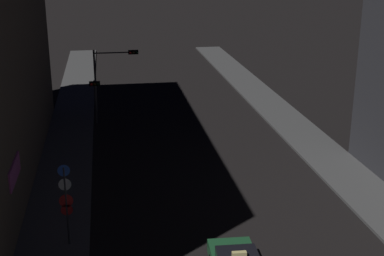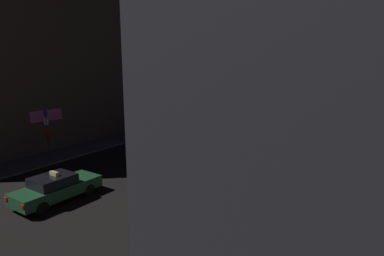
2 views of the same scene
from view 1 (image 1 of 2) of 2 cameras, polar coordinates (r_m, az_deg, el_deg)
The scene contains 5 objects.
sidewalk_left at distance 40.15m, azimuth -12.59°, elevation -0.19°, with size 3.18×64.15×0.15m, color #4C4C4C.
sidewalk_right at distance 42.27m, azimuth 9.81°, elevation 0.92°, with size 3.18×64.15×0.15m, color #4C4C4C.
traffic_light_overhead at distance 43.92m, azimuth -8.41°, elevation 6.39°, with size 3.58×0.41×4.95m.
traffic_light_left_kerb at distance 40.88m, azimuth -10.14°, elevation 3.70°, with size 0.80×0.42×3.32m.
sign_pole_left at distance 24.09m, azimuth -13.09°, elevation -7.31°, with size 0.60×0.10×3.76m.
Camera 1 is at (-5.41, -8.00, 12.56)m, focal length 50.78 mm.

